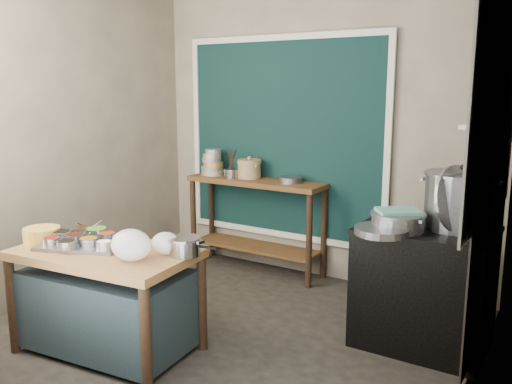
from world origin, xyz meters
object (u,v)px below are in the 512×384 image
Objects in this scene: saucepan at (184,246)px; ceramic_crock at (249,170)px; yellow_basin at (42,234)px; stove_block at (424,289)px; condiment_tray at (85,244)px; stock_pot at (459,201)px; back_counter at (256,225)px; prep_table at (107,301)px; steamer at (398,221)px; utensil_cup at (232,173)px.

saucepan is 1.99m from ceramic_crock.
saucepan is at bearing 14.95° from yellow_basin.
stove_block is 3.43× the size of yellow_basin.
condiment_tray is 2.67m from stock_pot.
back_counter is at bearing 76.36° from yellow_basin.
prep_table is 2.12m from steamer.
back_counter is 3.72× the size of steamer.
saucepan is (0.55, 0.20, 0.44)m from prep_table.
back_counter is 9.53× the size of utensil_cup.
utensil_cup is at bearing 82.92° from yellow_basin.
stock_pot is (1.50, 1.20, 0.27)m from saucepan.
stock_pot is (2.60, 1.49, 0.28)m from yellow_basin.
condiment_tray is 2.24× the size of yellow_basin.
ceramic_crock is (-0.10, 0.03, 0.56)m from back_counter.
stove_block is 3.96× the size of saucepan.
utensil_cup is 2.17m from steamer.
stove_block is at bearing -17.35° from utensil_cup.
utensil_cup is at bearing 92.75° from condiment_tray.
steamer is at bearing 27.67° from prep_table.
back_counter is 1.95m from saucepan.
prep_table is 2.27m from stove_block.
condiment_tray is (-0.20, 0.00, 0.39)m from prep_table.
utensil_cup is at bearing 156.93° from steamer.
stove_block is 0.69m from stock_pot.
stock_pot is 0.46m from steamer.
ceramic_crock reaches higher than steamer.
ceramic_crock is at bearing 88.03° from prep_table.
condiment_tray is at bearing -87.25° from utensil_cup.
saucepan is 0.90× the size of ceramic_crock.
prep_table is 1.39× the size of stove_block.
stove_block is 1.77× the size of stock_pot.
yellow_basin is at bearing -151.72° from steamer.
back_counter is at bearing 163.23° from stock_pot.
yellow_basin is at bearing -150.05° from stove_block.
stock_pot is (0.18, 0.10, 0.65)m from stove_block.
yellow_basin is (-2.41, -1.39, 0.38)m from stove_block.
stock_pot reaches higher than saucepan.
steamer is (1.90, 1.12, 0.18)m from condiment_tray.
back_counter reaches higher than condiment_tray.
utensil_cup reaches higher than condiment_tray.
stove_block is at bearing 29.95° from yellow_basin.
prep_table is 0.86× the size of back_counter.
back_counter reaches higher than yellow_basin.
yellow_basin is 0.67× the size of steamer.
condiment_tray is at bearing 14.81° from yellow_basin.
condiment_tray is (-2.06, -1.30, 0.34)m from stove_block.
back_counter reaches higher than prep_table.
condiment_tray is 0.78m from saucepan.
steamer is at bearing -23.07° from utensil_cup.
steamer is (-0.34, -0.28, -0.14)m from stock_pot.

